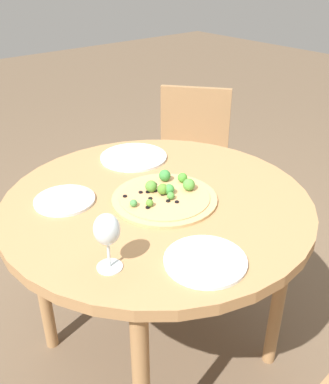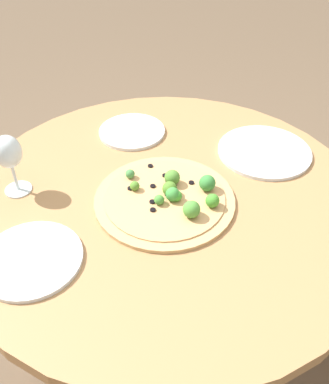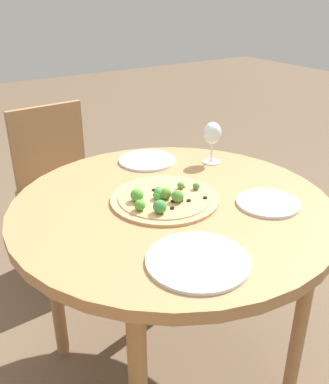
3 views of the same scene
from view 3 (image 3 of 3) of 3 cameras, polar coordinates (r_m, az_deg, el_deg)
The scene contains 8 objects.
ground_plane at distance 1.84m, azimuth 0.83°, elevation -22.43°, with size 12.00×12.00×0.00m, color brown.
dining_table at distance 1.41m, azimuth 1.00°, elevation -4.06°, with size 1.04×1.04×0.74m.
chair at distance 2.23m, azimuth -13.52°, elevation 0.85°, with size 0.42×0.42×0.84m.
pizza at distance 1.37m, azimuth -0.14°, elevation -0.83°, with size 0.35×0.35×0.06m.
wine_glass at distance 1.66m, azimuth 6.41°, elevation 7.63°, with size 0.07×0.07×0.16m.
plate_near at distance 1.09m, azimuth 4.47°, elevation -9.11°, with size 0.27×0.27×0.01m.
plate_far at distance 1.40m, azimuth 13.63°, elevation -1.43°, with size 0.20×0.20×0.01m.
plate_side at distance 1.70m, azimuth -2.34°, elevation 4.24°, with size 0.22×0.22×0.01m.
Camera 3 is at (0.69, 1.01, 1.37)m, focal length 40.00 mm.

